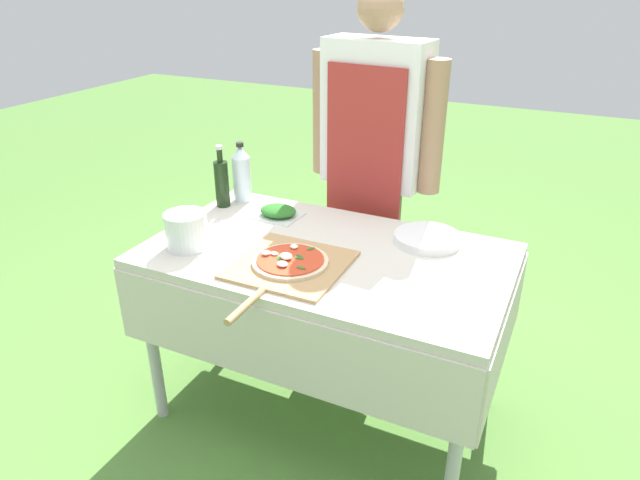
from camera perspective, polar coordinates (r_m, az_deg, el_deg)
The scene contains 9 objects.
ground_plane at distance 2.47m, azimuth 0.56°, elevation -16.41°, with size 12.00×12.00×0.00m, color #517F38.
prep_table at distance 2.09m, azimuth 0.64°, elevation -3.30°, with size 1.31×0.77×0.73m.
person_cook at distance 2.47m, azimuth 5.42°, elevation 8.96°, with size 0.60×0.23×1.60m.
pizza_on_peel at distance 1.94m, azimuth -3.17°, elevation -2.46°, with size 0.37×0.57×0.05m.
oil_bottle at distance 2.44m, azimuth -9.79°, elevation 5.70°, with size 0.06×0.06×0.26m.
water_bottle at distance 2.48m, azimuth -7.85°, elevation 6.60°, with size 0.08×0.08×0.26m.
herb_container at distance 2.33m, azimuth -4.20°, elevation 2.86°, with size 0.19×0.16×0.05m.
mixing_tub at distance 2.11m, azimuth -13.23°, elevation 0.95°, with size 0.15×0.15×0.13m, color silver.
plate_stack at distance 2.15m, azimuth 10.68°, elevation 0.17°, with size 0.25×0.25×0.03m.
Camera 1 is at (0.77, -1.66, 1.66)m, focal length 32.00 mm.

